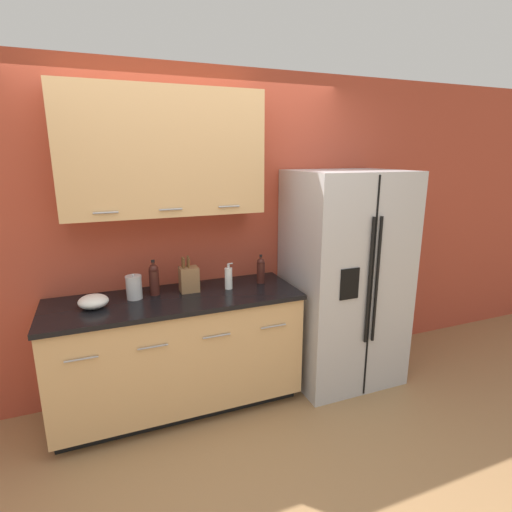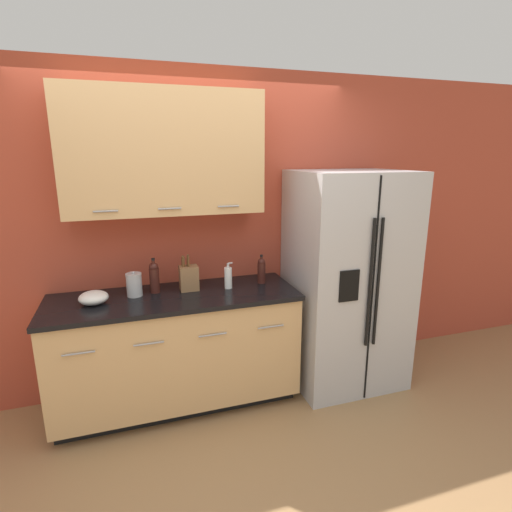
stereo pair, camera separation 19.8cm
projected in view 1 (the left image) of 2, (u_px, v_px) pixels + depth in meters
ground_plane at (250, 481)px, 2.45m from camera, size 14.00×14.00×0.00m
wall_back at (188, 218)px, 3.16m from camera, size 10.00×0.39×2.60m
counter_unit at (178, 352)px, 3.07m from camera, size 1.85×0.64×0.92m
refrigerator at (344, 278)px, 3.42m from camera, size 0.92×0.77×1.82m
knife_block at (189, 279)px, 3.05m from camera, size 0.14×0.11×0.28m
wine_bottle at (154, 279)px, 2.97m from camera, size 0.07×0.07×0.27m
soap_dispenser at (229, 278)px, 3.11m from camera, size 0.06×0.06×0.21m
oil_bottle at (261, 270)px, 3.25m from camera, size 0.06×0.06×0.24m
steel_canister at (134, 287)px, 2.90m from camera, size 0.12×0.12×0.19m
mixing_bowl at (93, 301)px, 2.73m from camera, size 0.20×0.20×0.09m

